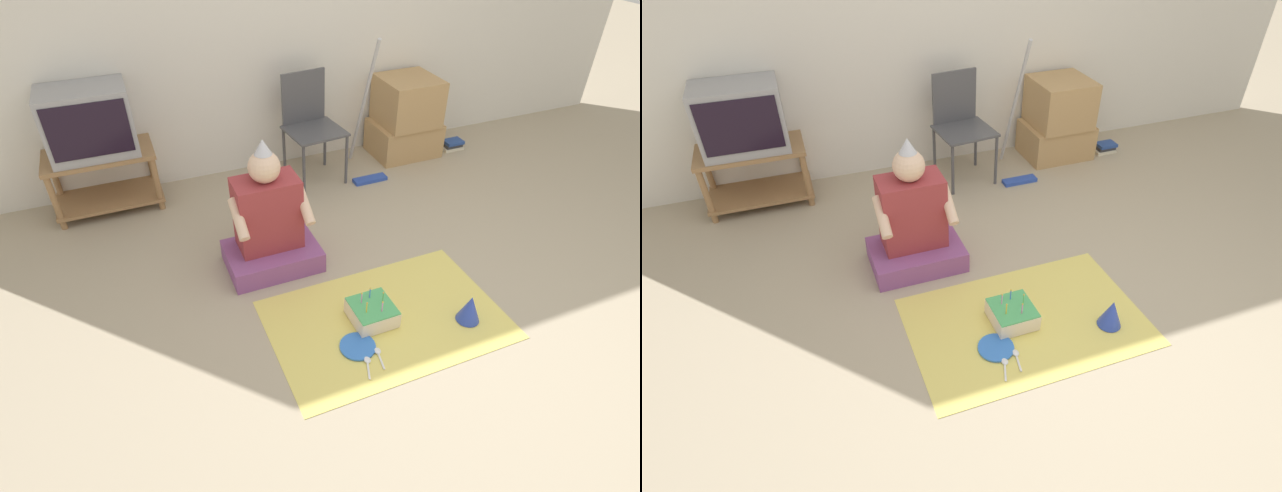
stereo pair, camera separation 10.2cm
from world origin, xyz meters
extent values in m
plane|color=tan|center=(0.00, 0.00, 0.00)|extent=(16.00, 16.00, 0.00)
cube|color=#997047|center=(-1.65, 2.03, 0.43)|extent=(0.75, 0.41, 0.03)
cube|color=#997047|center=(-1.65, 2.03, 0.08)|extent=(0.75, 0.41, 0.02)
cylinder|color=#997047|center=(-1.99, 1.85, 0.22)|extent=(0.04, 0.04, 0.45)
cylinder|color=#997047|center=(-1.31, 1.85, 0.22)|extent=(0.04, 0.04, 0.45)
cylinder|color=#997047|center=(-1.99, 2.20, 0.22)|extent=(0.04, 0.04, 0.45)
cylinder|color=#997047|center=(-1.31, 2.20, 0.22)|extent=(0.04, 0.04, 0.45)
cube|color=#99999E|center=(-1.65, 2.03, 0.68)|extent=(0.57, 0.39, 0.46)
cube|color=black|center=(-1.65, 1.83, 0.69)|extent=(0.51, 0.01, 0.36)
cube|color=#4C4C51|center=(-0.07, 1.82, 0.42)|extent=(0.45, 0.43, 0.02)
cube|color=#4C4C51|center=(-0.09, 2.01, 0.63)|extent=(0.37, 0.06, 0.41)
cylinder|color=#4C4C51|center=(-0.24, 1.63, 0.21)|extent=(0.02, 0.02, 0.42)
cylinder|color=#4C4C51|center=(0.13, 1.67, 0.21)|extent=(0.02, 0.02, 0.42)
cylinder|color=#4C4C51|center=(-0.28, 1.98, 0.21)|extent=(0.02, 0.02, 0.42)
cylinder|color=#4C4C51|center=(0.10, 2.02, 0.21)|extent=(0.02, 0.02, 0.42)
cube|color=tan|center=(0.83, 1.97, 0.14)|extent=(0.56, 0.44, 0.29)
cube|color=tan|center=(0.83, 1.97, 0.48)|extent=(0.46, 0.47, 0.38)
cube|color=#2D4CB2|center=(0.33, 1.62, 0.01)|extent=(0.28, 0.09, 0.03)
cylinder|color=#B7B7BC|center=(0.33, 1.81, 0.57)|extent=(0.03, 0.41, 1.09)
cube|color=beige|center=(1.28, 1.86, 0.01)|extent=(0.19, 0.12, 0.03)
cube|color=#333338|center=(1.29, 1.86, 0.04)|extent=(0.16, 0.10, 0.03)
cube|color=#284793|center=(1.29, 1.86, 0.07)|extent=(0.17, 0.12, 0.03)
cube|color=#8C4C8C|center=(-0.74, 0.90, 0.07)|extent=(0.58, 0.40, 0.14)
cube|color=#993338|center=(-0.74, 0.94, 0.37)|extent=(0.39, 0.23, 0.46)
sphere|color=beige|center=(-0.74, 0.94, 0.69)|extent=(0.19, 0.19, 0.19)
cone|color=silver|center=(-0.74, 0.94, 0.82)|extent=(0.11, 0.11, 0.09)
cylinder|color=beige|center=(-0.95, 0.83, 0.45)|extent=(0.06, 0.25, 0.20)
cylinder|color=beige|center=(-0.54, 0.83, 0.45)|extent=(0.06, 0.25, 0.20)
cube|color=#EAD666|center=(-0.31, 0.18, 0.00)|extent=(1.32, 0.85, 0.01)
cube|color=#F4E0C6|center=(-0.38, 0.21, 0.06)|extent=(0.24, 0.24, 0.10)
cube|color=#4CB266|center=(-0.38, 0.21, 0.11)|extent=(0.23, 0.23, 0.01)
cylinder|color=#66C666|center=(-0.32, 0.21, 0.14)|extent=(0.01, 0.01, 0.07)
sphere|color=#FFCC4C|center=(-0.32, 0.21, 0.18)|extent=(0.01, 0.01, 0.01)
cylinder|color=#4C7FE5|center=(-0.37, 0.27, 0.14)|extent=(0.01, 0.01, 0.07)
sphere|color=#FFCC4C|center=(-0.37, 0.27, 0.18)|extent=(0.01, 0.01, 0.01)
cylinder|color=#E58CCC|center=(-0.43, 0.25, 0.14)|extent=(0.01, 0.01, 0.07)
sphere|color=#FFCC4C|center=(-0.43, 0.25, 0.18)|extent=(0.01, 0.01, 0.01)
cylinder|color=yellow|center=(-0.44, 0.18, 0.14)|extent=(0.01, 0.01, 0.07)
sphere|color=#FFCC4C|center=(-0.44, 0.18, 0.18)|extent=(0.01, 0.01, 0.01)
cylinder|color=#E58CCC|center=(-0.36, 0.15, 0.14)|extent=(0.01, 0.01, 0.07)
sphere|color=#FFCC4C|center=(-0.36, 0.15, 0.18)|extent=(0.01, 0.01, 0.01)
cone|color=blue|center=(0.12, 0.00, 0.09)|extent=(0.13, 0.13, 0.17)
cylinder|color=blue|center=(-0.55, 0.05, 0.01)|extent=(0.20, 0.20, 0.01)
ellipsoid|color=white|center=(-0.46, -0.02, 0.01)|extent=(0.04, 0.05, 0.01)
cube|color=white|center=(-0.48, -0.09, 0.01)|extent=(0.03, 0.10, 0.01)
ellipsoid|color=white|center=(-0.54, -0.05, 0.01)|extent=(0.04, 0.05, 0.01)
cube|color=white|center=(-0.57, -0.12, 0.01)|extent=(0.05, 0.10, 0.01)
camera|label=1|loc=(-1.42, -1.53, 2.06)|focal=28.00mm
camera|label=2|loc=(-1.33, -1.56, 2.06)|focal=28.00mm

